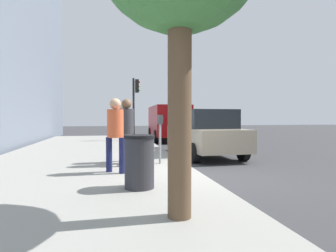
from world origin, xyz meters
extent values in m
plane|color=#38383A|center=(0.00, 0.00, 0.00)|extent=(80.00, 80.00, 0.00)
cube|color=gray|center=(0.00, 3.00, 0.07)|extent=(28.00, 6.00, 0.15)
cylinder|color=gray|center=(1.34, 0.75, 0.72)|extent=(0.07, 0.07, 1.15)
cube|color=#383D42|center=(1.24, 0.75, 1.43)|extent=(0.16, 0.11, 0.26)
cube|color=#383D42|center=(1.44, 0.75, 1.43)|extent=(0.16, 0.11, 0.26)
cube|color=#268C33|center=(1.24, 0.69, 1.45)|extent=(0.10, 0.01, 0.10)
cube|color=#268C33|center=(1.44, 0.69, 1.45)|extent=(0.10, 0.01, 0.10)
cylinder|color=#726656|center=(1.47, 1.76, 0.59)|extent=(0.15, 0.15, 0.88)
cylinder|color=#726656|center=(1.09, 1.65, 0.59)|extent=(0.15, 0.15, 0.88)
cylinder|color=#333338|center=(1.28, 1.71, 1.38)|extent=(0.40, 0.40, 0.70)
sphere|color=brown|center=(1.28, 1.71, 1.87)|extent=(0.28, 0.28, 0.28)
cylinder|color=#191E4C|center=(0.40, 2.18, 0.58)|extent=(0.15, 0.15, 0.86)
cylinder|color=#191E4C|center=(0.15, 1.87, 0.58)|extent=(0.15, 0.15, 0.86)
cylinder|color=#D85933|center=(0.27, 2.03, 1.35)|extent=(0.39, 0.39, 0.68)
sphere|color=tan|center=(0.27, 2.03, 1.82)|extent=(0.27, 0.27, 0.27)
cylinder|color=tan|center=(1.95, 1.68, 0.56)|extent=(0.15, 0.15, 0.83)
cylinder|color=tan|center=(1.60, 1.82, 0.56)|extent=(0.15, 0.15, 0.83)
cylinder|color=#333338|center=(1.78, 1.75, 1.31)|extent=(0.38, 0.38, 0.66)
sphere|color=tan|center=(1.78, 1.75, 1.77)|extent=(0.26, 0.26, 0.26)
cube|color=gray|center=(3.58, -1.35, 0.71)|extent=(4.47, 2.01, 0.76)
cube|color=black|center=(3.38, -1.36, 1.43)|extent=(2.27, 1.78, 0.68)
cylinder|color=black|center=(4.98, -0.42, 0.33)|extent=(0.67, 0.25, 0.66)
cylinder|color=black|center=(5.05, -2.17, 0.33)|extent=(0.67, 0.25, 0.66)
cylinder|color=black|center=(2.12, -0.53, 0.33)|extent=(0.67, 0.25, 0.66)
cylinder|color=black|center=(2.19, -2.28, 0.33)|extent=(0.67, 0.25, 0.66)
cube|color=maroon|center=(10.67, -1.35, 1.28)|extent=(5.27, 2.19, 1.80)
cylinder|color=black|center=(12.39, -0.46, 0.38)|extent=(0.77, 0.25, 0.76)
cylinder|color=black|center=(12.32, -2.36, 0.38)|extent=(0.77, 0.25, 0.76)
cylinder|color=black|center=(9.02, -0.34, 0.38)|extent=(0.77, 0.25, 0.76)
cylinder|color=black|center=(8.95, -2.24, 0.38)|extent=(0.77, 0.25, 0.76)
cylinder|color=brown|center=(-2.94, 1.21, 1.63)|extent=(0.32, 0.32, 2.96)
cylinder|color=black|center=(9.64, 0.89, 1.95)|extent=(0.12, 0.12, 3.60)
cube|color=black|center=(9.64, 0.69, 3.30)|extent=(0.24, 0.20, 0.76)
sphere|color=red|center=(9.64, 0.58, 3.54)|extent=(0.14, 0.14, 0.14)
sphere|color=orange|center=(9.64, 0.58, 3.30)|extent=(0.14, 0.14, 0.14)
sphere|color=green|center=(9.64, 0.58, 3.06)|extent=(0.14, 0.14, 0.14)
cylinder|color=#2D2D33|center=(-1.30, 1.60, 0.62)|extent=(0.56, 0.56, 0.95)
cylinder|color=black|center=(-1.30, 1.60, 1.13)|extent=(0.59, 0.59, 0.06)
camera|label=1|loc=(-6.53, 2.09, 1.50)|focal=29.59mm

